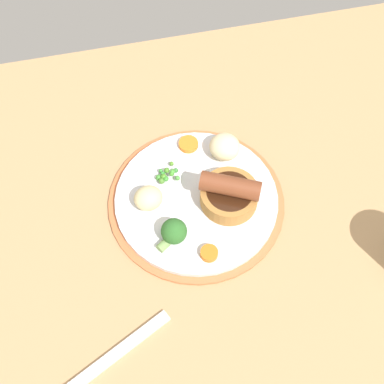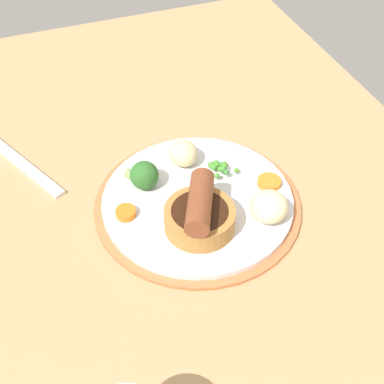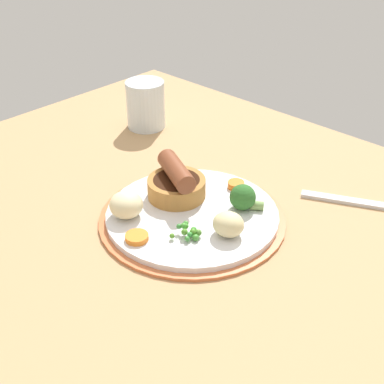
% 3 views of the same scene
% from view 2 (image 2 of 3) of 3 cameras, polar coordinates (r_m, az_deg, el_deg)
% --- Properties ---
extents(dining_table, '(1.10, 0.80, 0.03)m').
position_cam_2_polar(dining_table, '(0.75, -1.55, -1.85)').
color(dining_table, tan).
rests_on(dining_table, ground).
extents(dinner_plate, '(0.28, 0.28, 0.01)m').
position_cam_2_polar(dinner_plate, '(0.73, 0.60, -1.11)').
color(dinner_plate, '#CC6B3D').
rests_on(dinner_plate, dining_table).
extents(sausage_pudding, '(0.10, 0.09, 0.06)m').
position_cam_2_polar(sausage_pudding, '(0.67, 0.83, -2.39)').
color(sausage_pudding, '#AD7538').
rests_on(sausage_pudding, dinner_plate).
extents(pea_pile, '(0.04, 0.04, 0.02)m').
position_cam_2_polar(pea_pile, '(0.76, 2.96, 2.67)').
color(pea_pile, '#3A8B2E').
rests_on(pea_pile, dinner_plate).
extents(broccoli_floret_near, '(0.05, 0.04, 0.04)m').
position_cam_2_polar(broccoli_floret_near, '(0.73, -5.18, 1.79)').
color(broccoli_floret_near, '#2D6628').
rests_on(broccoli_floret_near, dinner_plate).
extents(potato_chunk_1, '(0.07, 0.07, 0.04)m').
position_cam_2_polar(potato_chunk_1, '(0.69, 8.21, -1.55)').
color(potato_chunk_1, beige).
rests_on(potato_chunk_1, dinner_plate).
extents(potato_chunk_2, '(0.05, 0.05, 0.04)m').
position_cam_2_polar(potato_chunk_2, '(0.77, -0.96, 4.16)').
color(potato_chunk_2, beige).
rests_on(potato_chunk_2, dinner_plate).
extents(carrot_slice_2, '(0.05, 0.05, 0.01)m').
position_cam_2_polar(carrot_slice_2, '(0.75, 8.23, 1.04)').
color(carrot_slice_2, orange).
rests_on(carrot_slice_2, dinner_plate).
extents(carrot_slice_3, '(0.03, 0.03, 0.01)m').
position_cam_2_polar(carrot_slice_3, '(0.70, -7.08, -2.20)').
color(carrot_slice_3, orange).
rests_on(carrot_slice_3, dinner_plate).
extents(fork, '(0.17, 0.09, 0.01)m').
position_cam_2_polar(fork, '(0.83, -17.47, 2.71)').
color(fork, silver).
rests_on(fork, dining_table).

